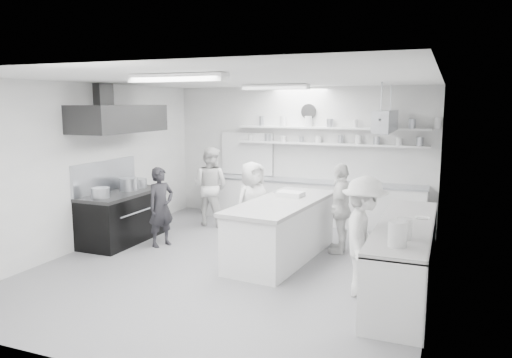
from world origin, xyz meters
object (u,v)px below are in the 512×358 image
at_px(back_counter, 309,202).
at_px(cook_back, 210,186).
at_px(prep_island, 282,231).
at_px(right_counter, 404,258).
at_px(cook_stove, 161,207).
at_px(stove, 123,218).

relative_size(back_counter, cook_back, 2.92).
relative_size(prep_island, cook_back, 1.51).
bearing_deg(prep_island, back_counter, 101.37).
bearing_deg(right_counter, cook_stove, 172.09).
relative_size(back_counter, right_counter, 1.52).
xyz_separation_m(right_counter, prep_island, (-2.07, 0.74, 0.01)).
bearing_deg(cook_stove, cook_back, 18.74).
bearing_deg(prep_island, cook_stove, -171.36).
bearing_deg(back_counter, prep_island, -84.04).
bearing_deg(cook_stove, prep_island, -64.15).
bearing_deg(stove, back_counter, 43.99).
height_order(back_counter, cook_stove, cook_stove).
bearing_deg(right_counter, prep_island, 160.33).
bearing_deg(cook_stove, right_counter, -75.29).
distance_m(back_counter, prep_island, 2.67).
distance_m(back_counter, cook_stove, 3.47).
xyz_separation_m(back_counter, prep_island, (0.28, -2.66, 0.02)).
distance_m(stove, cook_stove, 0.91).
distance_m(back_counter, right_counter, 4.13).
bearing_deg(cook_back, cook_stove, 88.09).
xyz_separation_m(stove, right_counter, (5.25, -0.60, 0.02)).
relative_size(stove, back_counter, 0.36).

